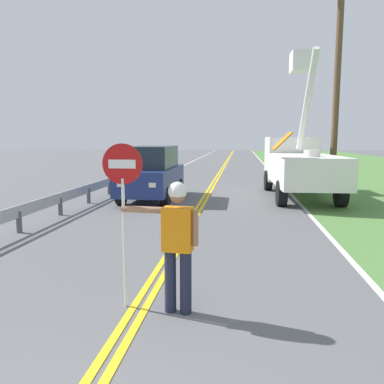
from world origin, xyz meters
The scene contains 10 objects.
centerline_yellow_left centered at (-0.09, 20.00, 0.01)m, with size 0.11×110.00×0.01m, color yellow.
centerline_yellow_right centered at (0.09, 20.00, 0.01)m, with size 0.11×110.00×0.01m, color yellow.
edge_line_right centered at (3.60, 20.00, 0.01)m, with size 0.12×110.00×0.01m, color silver.
edge_line_left centered at (-3.60, 20.00, 0.01)m, with size 0.12×110.00×0.01m, color silver.
flagger_worker centered at (0.56, 3.53, 1.05)m, with size 1.08×0.28×1.83m.
stop_sign_paddle centered at (-0.21, 3.62, 1.71)m, with size 0.56×0.04×2.33m.
utility_bucket_truck centered at (3.80, 14.94, 1.43)m, with size 2.67×6.89×5.84m.
oncoming_suv_nearest centered at (-2.06, 13.32, 1.06)m, with size 1.93×4.61×2.10m.
utility_pole_near centered at (5.46, 16.19, 4.65)m, with size 1.80×0.28×8.93m.
guardrail_left_shoulder centered at (-4.20, 15.53, 0.52)m, with size 0.10×32.00×0.71m.
Camera 1 is at (1.39, -1.47, 2.39)m, focal length 36.01 mm.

